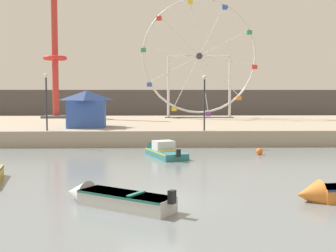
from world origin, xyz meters
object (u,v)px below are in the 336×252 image
promenade_lamp_near (204,95)px  motorboat_teal_painted (161,151)px  drop_tower_red_tower (55,59)px  mooring_buoy_orange (259,151)px  promenade_lamp_far (46,94)px  motorboat_pale_grey (111,198)px  carnival_booth_blue_tent (87,108)px  ferris_wheel_white_frame (199,58)px

promenade_lamp_near → motorboat_teal_painted: bearing=-125.8°
drop_tower_red_tower → mooring_buoy_orange: drop_tower_red_tower is taller
promenade_lamp_near → promenade_lamp_far: bearing=178.5°
motorboat_pale_grey → mooring_buoy_orange: bearing=-89.6°
drop_tower_red_tower → promenade_lamp_far: 17.43m
motorboat_pale_grey → carnival_booth_blue_tent: bearing=-45.4°
ferris_wheel_white_frame → carnival_booth_blue_tent: (-10.56, -13.09, -5.11)m
motorboat_teal_painted → promenade_lamp_near: 6.70m
motorboat_pale_grey → promenade_lamp_near: bearing=-73.2°
motorboat_pale_grey → ferris_wheel_white_frame: bearing=-67.1°
carnival_booth_blue_tent → promenade_lamp_far: bearing=-130.2°
promenade_lamp_near → ferris_wheel_white_frame: bearing=85.8°
drop_tower_red_tower → carnival_booth_blue_tent: (5.53, -13.40, -4.97)m
carnival_booth_blue_tent → promenade_lamp_near: 10.09m
promenade_lamp_far → mooring_buoy_orange: (14.93, -4.89, -3.74)m
promenade_lamp_near → drop_tower_red_tower: bearing=131.1°
motorboat_teal_painted → promenade_lamp_near: bearing=-55.6°
motorboat_teal_painted → motorboat_pale_grey: size_ratio=1.13×
promenade_lamp_far → ferris_wheel_white_frame: bearing=51.6°
motorboat_teal_painted → carnival_booth_blue_tent: bearing=16.5°
motorboat_teal_painted → carnival_booth_blue_tent: 10.50m
promenade_lamp_near → promenade_lamp_far: promenade_lamp_far is taller
ferris_wheel_white_frame → carnival_booth_blue_tent: 17.58m
promenade_lamp_near → promenade_lamp_far: (-11.81, 0.30, 0.07)m
motorboat_pale_grey → ferris_wheel_white_frame: ferris_wheel_white_frame is taller
ferris_wheel_white_frame → mooring_buoy_orange: 22.74m
ferris_wheel_white_frame → promenade_lamp_near: bearing=-94.2°
motorboat_teal_painted → drop_tower_red_tower: size_ratio=0.32×
mooring_buoy_orange → motorboat_pale_grey: bearing=-123.2°
promenade_lamp_near → promenade_lamp_far: size_ratio=0.97×
motorboat_teal_painted → ferris_wheel_white_frame: size_ratio=0.37×
ferris_wheel_white_frame → promenade_lamp_far: ferris_wheel_white_frame is taller
motorboat_pale_grey → ferris_wheel_white_frame: (6.46, 34.09, 7.58)m
mooring_buoy_orange → drop_tower_red_tower: bearing=129.8°
ferris_wheel_white_frame → mooring_buoy_orange: (1.90, -21.32, -7.66)m
carnival_booth_blue_tent → mooring_buoy_orange: size_ratio=8.72×
motorboat_teal_painted → ferris_wheel_white_frame: ferris_wheel_white_frame is taller
motorboat_pale_grey → drop_tower_red_tower: drop_tower_red_tower is taller
promenade_lamp_far → mooring_buoy_orange: 16.15m
drop_tower_red_tower → motorboat_teal_painted: bearing=-61.9°
drop_tower_red_tower → promenade_lamp_near: size_ratio=3.71×
carnival_booth_blue_tent → mooring_buoy_orange: (12.46, -8.23, -2.54)m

